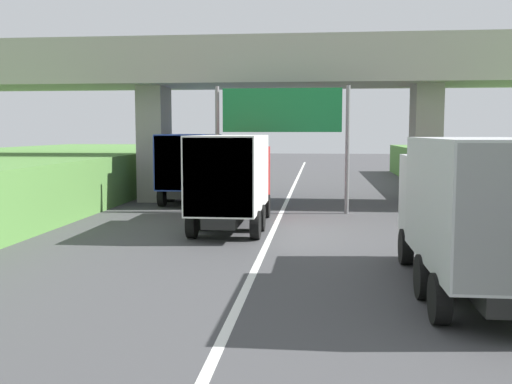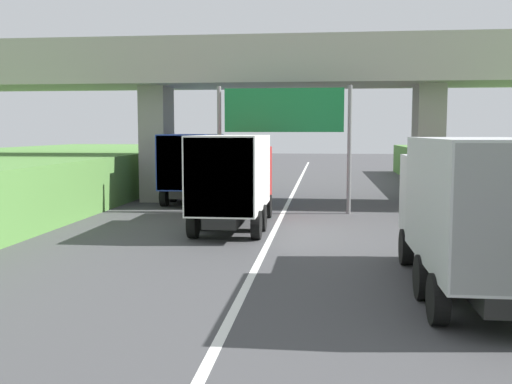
{
  "view_description": "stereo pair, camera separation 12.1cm",
  "coord_description": "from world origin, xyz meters",
  "px_view_note": "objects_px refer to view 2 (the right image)",
  "views": [
    {
      "loc": [
        1.63,
        2.66,
        3.57
      ],
      "look_at": [
        0.0,
        18.06,
        2.0
      ],
      "focal_mm": 41.85,
      "sensor_mm": 36.0,
      "label": 1
    },
    {
      "loc": [
        1.75,
        2.68,
        3.57
      ],
      "look_at": [
        0.0,
        18.06,
        2.0
      ],
      "focal_mm": 41.85,
      "sensor_mm": 36.0,
      "label": 2
    }
  ],
  "objects_px": {
    "truck_silver": "(471,207)",
    "construction_barrel_4": "(468,225)",
    "overhead_highway_sign": "(284,119)",
    "truck_red": "(235,176)",
    "truck_blue": "(196,164)",
    "construction_barrel_5": "(442,208)"
  },
  "relations": [
    {
      "from": "truck_blue",
      "to": "truck_silver",
      "type": "xyz_separation_m",
      "value": [
        9.71,
        -16.66,
        0.0
      ]
    },
    {
      "from": "overhead_highway_sign",
      "to": "construction_barrel_5",
      "type": "distance_m",
      "value": 7.63
    },
    {
      "from": "truck_blue",
      "to": "truck_red",
      "type": "relative_size",
      "value": 1.0
    },
    {
      "from": "construction_barrel_4",
      "to": "construction_barrel_5",
      "type": "distance_m",
      "value": 4.59
    },
    {
      "from": "truck_silver",
      "to": "construction_barrel_5",
      "type": "height_order",
      "value": "truck_silver"
    },
    {
      "from": "construction_barrel_4",
      "to": "overhead_highway_sign",
      "type": "bearing_deg",
      "value": 138.5
    },
    {
      "from": "truck_silver",
      "to": "construction_barrel_4",
      "type": "distance_m",
      "value": 7.28
    },
    {
      "from": "overhead_highway_sign",
      "to": "construction_barrel_5",
      "type": "height_order",
      "value": "overhead_highway_sign"
    },
    {
      "from": "overhead_highway_sign",
      "to": "construction_barrel_4",
      "type": "bearing_deg",
      "value": -41.5
    },
    {
      "from": "truck_blue",
      "to": "construction_barrel_5",
      "type": "bearing_deg",
      "value": -24.29
    },
    {
      "from": "construction_barrel_4",
      "to": "truck_red",
      "type": "bearing_deg",
      "value": 170.1
    },
    {
      "from": "truck_red",
      "to": "construction_barrel_4",
      "type": "relative_size",
      "value": 8.11
    },
    {
      "from": "truck_silver",
      "to": "construction_barrel_4",
      "type": "xyz_separation_m",
      "value": [
        1.6,
        6.95,
        -1.47
      ]
    },
    {
      "from": "overhead_highway_sign",
      "to": "truck_silver",
      "type": "relative_size",
      "value": 0.81
    },
    {
      "from": "overhead_highway_sign",
      "to": "construction_barrel_5",
      "type": "relative_size",
      "value": 6.53
    },
    {
      "from": "construction_barrel_5",
      "to": "construction_barrel_4",
      "type": "bearing_deg",
      "value": -90.51
    },
    {
      "from": "truck_red",
      "to": "construction_barrel_4",
      "type": "distance_m",
      "value": 8.32
    },
    {
      "from": "truck_red",
      "to": "construction_barrel_5",
      "type": "bearing_deg",
      "value": 21.44
    },
    {
      "from": "overhead_highway_sign",
      "to": "truck_silver",
      "type": "xyz_separation_m",
      "value": [
        4.95,
        -12.75,
        -2.19
      ]
    },
    {
      "from": "overhead_highway_sign",
      "to": "construction_barrel_4",
      "type": "distance_m",
      "value": 9.48
    },
    {
      "from": "truck_silver",
      "to": "construction_barrel_5",
      "type": "relative_size",
      "value": 8.11
    },
    {
      "from": "truck_red",
      "to": "construction_barrel_5",
      "type": "xyz_separation_m",
      "value": [
        8.11,
        3.18,
        -1.47
      ]
    }
  ]
}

